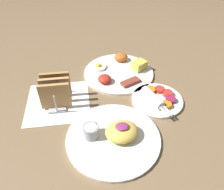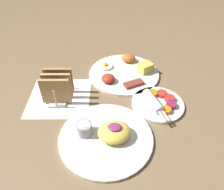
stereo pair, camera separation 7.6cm
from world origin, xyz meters
name	(u,v)px [view 1 (the left image)]	position (x,y,z in m)	size (l,w,h in m)	color
ground_plane	(109,106)	(0.00, 0.00, 0.00)	(3.00, 3.00, 0.00)	brown
napkin_flat	(58,102)	(-0.18, 0.04, 0.00)	(0.22, 0.22, 0.00)	white
plate_breakfast	(119,71)	(0.07, 0.19, 0.01)	(0.29, 0.29, 0.05)	white
plate_condiments	(157,99)	(0.17, 0.00, 0.01)	(0.18, 0.20, 0.04)	white
plate_foreground	(114,135)	(0.00, -0.14, 0.01)	(0.28, 0.28, 0.06)	white
toast_rack	(56,91)	(-0.18, 0.04, 0.05)	(0.10, 0.12, 0.10)	#B7B7BC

